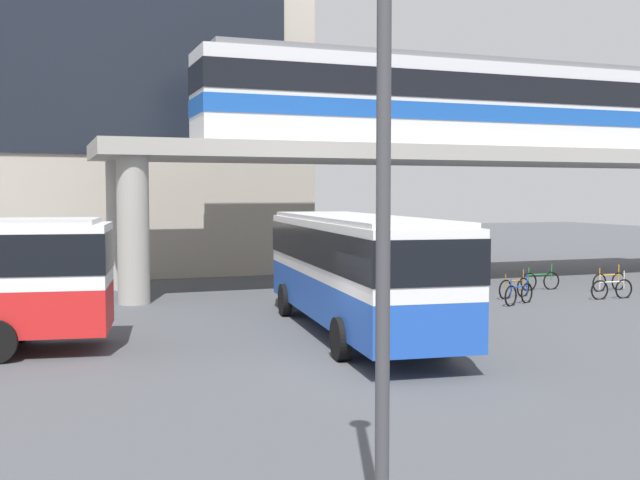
{
  "coord_description": "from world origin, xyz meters",
  "views": [
    {
      "loc": [
        -6.36,
        -15.21,
        3.83
      ],
      "look_at": [
        2.82,
        9.88,
        2.2
      ],
      "focal_mm": 43.06,
      "sensor_mm": 36.0,
      "label": 1
    }
  ],
  "objects_px": {
    "bicycle_brown": "(514,288)",
    "bicycle_green": "(540,281)",
    "bicycle_blue": "(519,294)",
    "train": "(476,104)",
    "bicycle_silver": "(612,289)",
    "pedestrian_by_bike_rack": "(355,271)",
    "bicycle_orange": "(609,282)",
    "bus_main": "(355,261)"
  },
  "relations": [
    {
      "from": "bicycle_brown",
      "to": "bicycle_green",
      "type": "xyz_separation_m",
      "value": [
        2.27,
        1.57,
        0.0
      ]
    },
    {
      "from": "bicycle_blue",
      "to": "train",
      "type": "bearing_deg",
      "value": 70.41
    },
    {
      "from": "bicycle_blue",
      "to": "bicycle_green",
      "type": "bearing_deg",
      "value": 44.65
    },
    {
      "from": "bicycle_silver",
      "to": "pedestrian_by_bike_rack",
      "type": "distance_m",
      "value": 9.41
    },
    {
      "from": "train",
      "to": "bicycle_silver",
      "type": "relative_size",
      "value": 13.73
    },
    {
      "from": "bicycle_green",
      "to": "bicycle_silver",
      "type": "bearing_deg",
      "value": -74.3
    },
    {
      "from": "bicycle_silver",
      "to": "pedestrian_by_bike_rack",
      "type": "bearing_deg",
      "value": 150.22
    },
    {
      "from": "train",
      "to": "bicycle_blue",
      "type": "distance_m",
      "value": 10.38
    },
    {
      "from": "bicycle_orange",
      "to": "bicycle_green",
      "type": "xyz_separation_m",
      "value": [
        -2.4,
        1.14,
        0.0
      ]
    },
    {
      "from": "bicycle_blue",
      "to": "bicycle_brown",
      "type": "distance_m",
      "value": 1.72
    },
    {
      "from": "bus_main",
      "to": "bicycle_orange",
      "type": "distance_m",
      "value": 14.05
    },
    {
      "from": "bicycle_orange",
      "to": "bicycle_green",
      "type": "bearing_deg",
      "value": 154.66
    },
    {
      "from": "bicycle_blue",
      "to": "bicycle_silver",
      "type": "relative_size",
      "value": 0.92
    },
    {
      "from": "bus_main",
      "to": "bicycle_silver",
      "type": "height_order",
      "value": "bus_main"
    },
    {
      "from": "bicycle_orange",
      "to": "bus_main",
      "type": "bearing_deg",
      "value": -158.4
    },
    {
      "from": "bicycle_blue",
      "to": "bicycle_orange",
      "type": "relative_size",
      "value": 0.93
    },
    {
      "from": "train",
      "to": "bicycle_blue",
      "type": "bearing_deg",
      "value": -109.59
    },
    {
      "from": "bicycle_orange",
      "to": "bicycle_silver",
      "type": "xyz_separation_m",
      "value": [
        -1.54,
        -1.93,
        0.0
      ]
    },
    {
      "from": "bicycle_blue",
      "to": "bicycle_brown",
      "type": "height_order",
      "value": "same"
    },
    {
      "from": "bus_main",
      "to": "bicycle_orange",
      "type": "xyz_separation_m",
      "value": [
        12.97,
        5.14,
        -1.63
      ]
    },
    {
      "from": "bicycle_silver",
      "to": "bicycle_brown",
      "type": "xyz_separation_m",
      "value": [
        -3.13,
        1.49,
        0.0
      ]
    },
    {
      "from": "bicycle_blue",
      "to": "bicycle_orange",
      "type": "bearing_deg",
      "value": 19.36
    },
    {
      "from": "bicycle_silver",
      "to": "pedestrian_by_bike_rack",
      "type": "height_order",
      "value": "pedestrian_by_bike_rack"
    },
    {
      "from": "bicycle_brown",
      "to": "pedestrian_by_bike_rack",
      "type": "bearing_deg",
      "value": 147.75
    },
    {
      "from": "bicycle_blue",
      "to": "bicycle_silver",
      "type": "bearing_deg",
      "value": 0.09
    },
    {
      "from": "bicycle_blue",
      "to": "bicycle_silver",
      "type": "height_order",
      "value": "same"
    },
    {
      "from": "bicycle_orange",
      "to": "train",
      "type": "bearing_deg",
      "value": 121.42
    },
    {
      "from": "bicycle_silver",
      "to": "bicycle_brown",
      "type": "distance_m",
      "value": 3.47
    },
    {
      "from": "bicycle_blue",
      "to": "bicycle_silver",
      "type": "distance_m",
      "value": 3.97
    },
    {
      "from": "bicycle_orange",
      "to": "bicycle_brown",
      "type": "xyz_separation_m",
      "value": [
        -4.67,
        -0.44,
        0.0
      ]
    },
    {
      "from": "bus_main",
      "to": "bicycle_silver",
      "type": "distance_m",
      "value": 11.99
    },
    {
      "from": "train",
      "to": "bicycle_brown",
      "type": "xyz_separation_m",
      "value": [
        -1.62,
        -5.42,
        -7.33
      ]
    },
    {
      "from": "bicycle_silver",
      "to": "pedestrian_by_bike_rack",
      "type": "xyz_separation_m",
      "value": [
        -8.15,
        4.67,
        0.51
      ]
    },
    {
      "from": "train",
      "to": "bicycle_silver",
      "type": "xyz_separation_m",
      "value": [
        1.51,
        -6.92,
        -7.33
      ]
    },
    {
      "from": "bicycle_green",
      "to": "pedestrian_by_bike_rack",
      "type": "xyz_separation_m",
      "value": [
        -7.29,
        1.6,
        0.51
      ]
    },
    {
      "from": "bicycle_silver",
      "to": "bicycle_brown",
      "type": "relative_size",
      "value": 1.05
    },
    {
      "from": "bicycle_orange",
      "to": "pedestrian_by_bike_rack",
      "type": "xyz_separation_m",
      "value": [
        -9.69,
        2.74,
        0.51
      ]
    },
    {
      "from": "bus_main",
      "to": "bicycle_green",
      "type": "bearing_deg",
      "value": 30.68
    },
    {
      "from": "bicycle_green",
      "to": "bus_main",
      "type": "bearing_deg",
      "value": -149.32
    },
    {
      "from": "bicycle_blue",
      "to": "pedestrian_by_bike_rack",
      "type": "xyz_separation_m",
      "value": [
        -4.18,
        4.67,
        0.51
      ]
    },
    {
      "from": "bicycle_orange",
      "to": "pedestrian_by_bike_rack",
      "type": "distance_m",
      "value": 10.08
    },
    {
      "from": "bicycle_brown",
      "to": "bicycle_blue",
      "type": "bearing_deg",
      "value": -119.33
    }
  ]
}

